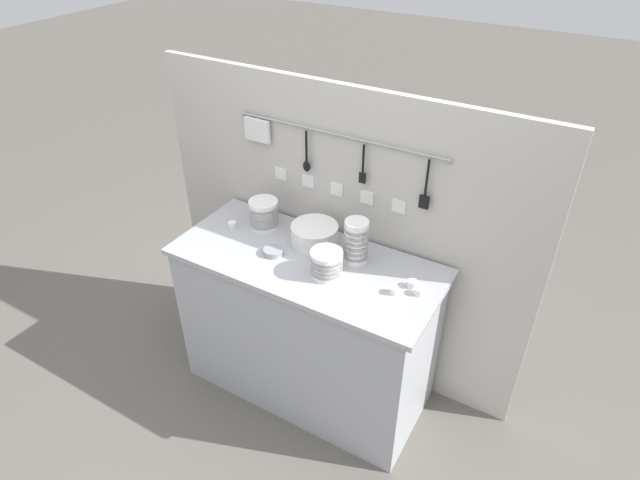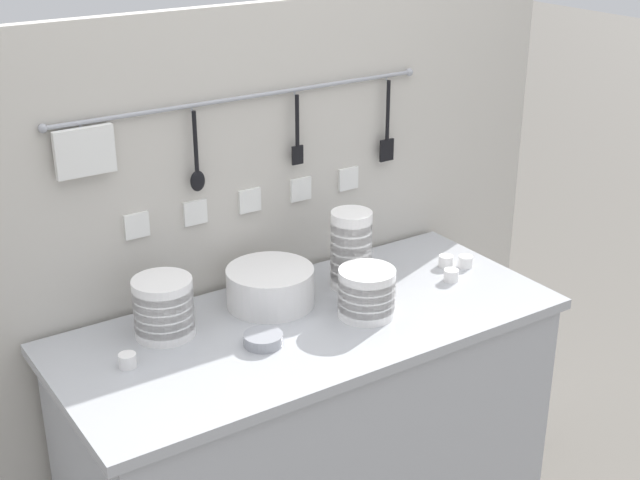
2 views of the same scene
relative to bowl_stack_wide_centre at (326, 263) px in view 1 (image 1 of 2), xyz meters
The scene contains 12 objects.
ground_plane 1.02m from the bowl_stack_wide_centre, 159.44° to the left, with size 20.00×20.00×0.00m, color #666059.
counter 0.56m from the bowl_stack_wide_centre, 159.44° to the left, with size 1.41×0.62×0.94m.
back_wall 0.45m from the bowl_stack_wide_centre, 110.90° to the left, with size 2.21×0.08×1.75m.
bowl_stack_wide_centre is the anchor object (origin of this frame).
bowl_stack_tall_left 0.19m from the bowl_stack_wide_centre, 68.13° to the left, with size 0.12×0.12×0.24m.
bowl_stack_nested_right 0.55m from the bowl_stack_wide_centre, 158.08° to the left, with size 0.16×0.16×0.16m.
plate_stack 0.28m from the bowl_stack_wide_centre, 132.55° to the left, with size 0.25×0.25×0.11m.
steel_mixing_bowl 0.33m from the bowl_stack_wide_centre, behind, with size 0.10×0.10×0.03m.
cup_by_caddy 0.67m from the bowl_stack_wide_centre, behind, with size 0.04×0.04×0.04m.
cup_back_left 0.46m from the bowl_stack_wide_centre, 11.19° to the left, with size 0.04×0.04×0.04m.
cup_front_right 0.42m from the bowl_stack_wide_centre, 17.36° to the left, with size 0.04×0.04×0.04m.
cup_mid_row 0.35m from the bowl_stack_wide_centre, ahead, with size 0.04×0.04×0.04m.
Camera 1 is at (1.16, -1.86, 2.56)m, focal length 30.00 mm.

